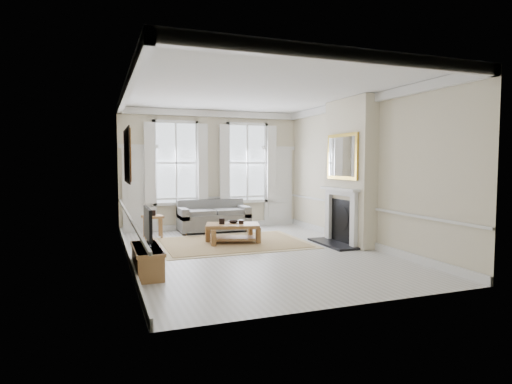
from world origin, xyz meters
name	(u,v)px	position (x,y,z in m)	size (l,w,h in m)	color
floor	(255,253)	(0.00, 0.00, 0.00)	(7.20, 7.20, 0.00)	#B7B5AD
ceiling	(255,91)	(0.00, 0.00, 3.40)	(7.20, 7.20, 0.00)	white
back_wall	(212,170)	(0.00, 3.60, 1.70)	(5.20, 5.20, 0.00)	beige
left_wall	(126,174)	(-2.60, 0.00, 1.70)	(7.20, 7.20, 0.00)	beige
right_wall	(361,172)	(2.60, 0.00, 1.70)	(7.20, 7.20, 0.00)	beige
window_left	(176,163)	(-1.05, 3.55, 1.90)	(1.26, 0.20, 2.20)	#B2BCC6
window_right	(247,163)	(1.05, 3.55, 1.90)	(1.26, 0.20, 2.20)	#B2BCC6
door_left	(140,191)	(-2.05, 3.56, 1.15)	(0.90, 0.08, 2.30)	silver
door_right	(278,188)	(2.05, 3.56, 1.15)	(0.90, 0.08, 2.30)	silver
painting	(127,156)	(-2.56, 0.30, 2.05)	(0.05, 1.66, 1.06)	#AF6D1E
chimney_breast	(350,172)	(2.43, 0.20, 1.70)	(0.35, 1.70, 3.38)	beige
hearth	(333,244)	(2.00, 0.20, 0.03)	(0.55, 1.50, 0.05)	black
fireplace	(341,213)	(2.20, 0.20, 0.73)	(0.21, 1.45, 1.33)	silver
mirror	(342,157)	(2.21, 0.20, 2.05)	(0.06, 1.26, 1.06)	gold
sofa	(213,218)	(-0.11, 3.11, 0.36)	(1.92, 0.93, 0.88)	slate
side_table	(153,220)	(-1.83, 2.60, 0.46)	(0.54, 0.54, 0.57)	brown
rug	(233,243)	(-0.14, 1.18, 0.01)	(3.50, 2.60, 0.02)	tan
coffee_table	(233,227)	(-0.14, 1.18, 0.39)	(1.40, 1.05, 0.47)	brown
ceramic_pot_a	(222,221)	(-0.39, 1.23, 0.53)	(0.13, 0.13, 0.13)	black
ceramic_pot_b	(241,222)	(0.06, 1.13, 0.51)	(0.12, 0.12, 0.09)	black
bowl	(233,222)	(-0.09, 1.28, 0.50)	(0.25, 0.25, 0.06)	black
tv_stand	(147,260)	(-2.34, -0.97, 0.23)	(0.42, 1.31, 0.47)	brown
tv	(148,224)	(-2.32, -0.97, 0.86)	(0.08, 0.90, 0.68)	black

